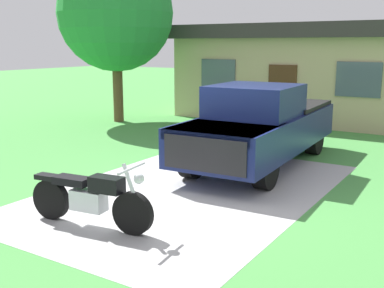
% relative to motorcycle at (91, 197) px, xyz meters
% --- Properties ---
extents(ground_plane, '(80.00, 80.00, 0.00)m').
position_rel_motorcycle_xyz_m(ground_plane, '(0.32, 2.38, -0.47)').
color(ground_plane, '#459041').
extents(driveway_pad, '(4.61, 7.08, 0.01)m').
position_rel_motorcycle_xyz_m(driveway_pad, '(0.32, 2.38, -0.47)').
color(driveway_pad, '#ACACAC').
rests_on(driveway_pad, ground).
extents(motorcycle, '(2.21, 0.70, 1.09)m').
position_rel_motorcycle_xyz_m(motorcycle, '(0.00, 0.00, 0.00)').
color(motorcycle, black).
rests_on(motorcycle, ground).
extents(pickup_truck, '(2.26, 5.71, 1.90)m').
position_rel_motorcycle_xyz_m(pickup_truck, '(0.59, 5.05, 0.48)').
color(pickup_truck, black).
rests_on(pickup_truck, ground).
extents(shade_tree, '(4.08, 4.08, 5.90)m').
position_rel_motorcycle_xyz_m(shade_tree, '(-6.47, 8.14, 3.37)').
color(shade_tree, brown).
rests_on(shade_tree, ground).
extents(neighbor_house, '(9.60, 5.60, 3.50)m').
position_rel_motorcycle_xyz_m(neighbor_house, '(-1.03, 12.91, 1.32)').
color(neighbor_house, tan).
rests_on(neighbor_house, ground).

